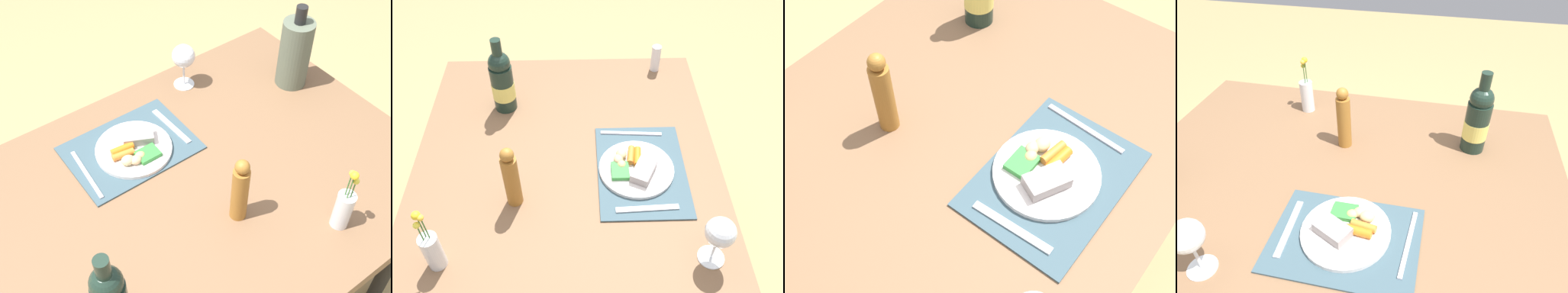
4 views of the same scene
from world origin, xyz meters
The scene contains 10 objects.
dining_table centered at (0.00, 0.00, 0.70)m, with size 1.41×1.01×0.76m.
placemat centered at (0.08, -0.24, 0.77)m, with size 0.39×0.28×0.01m, color #3B525C.
dinner_plate centered at (0.07, -0.22, 0.78)m, with size 0.24×0.24×0.04m.
fork centered at (-0.08, -0.24, 0.77)m, with size 0.02×0.19×0.01m, color silver.
knife centered at (0.24, -0.22, 0.77)m, with size 0.01×0.21×0.01m, color silver.
pepper_mill centered at (-0.03, 0.16, 0.87)m, with size 0.05×0.05×0.23m.
wine_bottle centered at (0.41, 0.23, 0.88)m, with size 0.08×0.08×0.29m.
wine_glass centered at (-0.24, -0.40, 0.88)m, with size 0.08×0.08×0.17m.
salt_shaker centered at (0.63, -0.36, 0.82)m, with size 0.04×0.04×0.11m, color white.
flower_vase centered at (-0.24, 0.35, 0.84)m, with size 0.05×0.05×0.23m.
Camera 2 is at (-0.84, -0.04, 1.84)m, focal length 39.97 mm.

